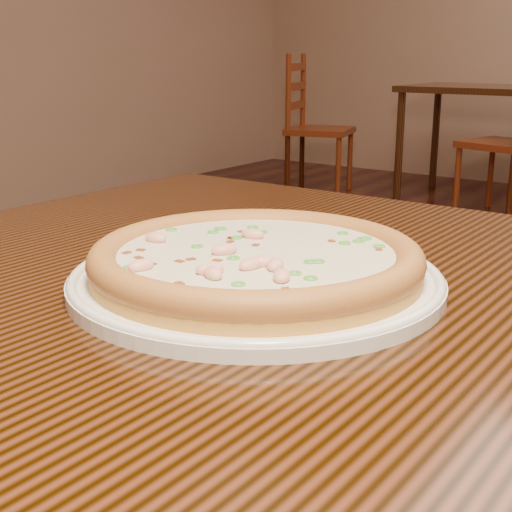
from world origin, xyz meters
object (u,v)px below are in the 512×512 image
Objects in this scene: plate at (256,278)px; bg_table_left at (486,101)px; pizza at (256,259)px; chair_a at (312,129)px; chair_b at (512,144)px; hero_table at (392,398)px.

plate is 4.34m from bg_table_left.
plate is 1.12× the size of pizza.
chair_a is 1.39m from chair_b.
pizza is at bearing -76.60° from chair_b.
chair_b is (1.39, -0.01, 0.00)m from chair_a.
hero_table is at bearing -74.69° from chair_b.
pizza is at bearing -157.23° from hero_table.
chair_a is at bearing 179.47° from chair_b.
hero_table is 4.32m from bg_table_left.
plate is 0.35× the size of bg_table_left.
bg_table_left is at bearing 106.20° from pizza.
plate is at bearing -157.38° from hero_table.
plate reaches higher than bg_table_left.
chair_a is 1.00× the size of chair_b.
chair_a and chair_b have the same top height.
chair_a is (-1.08, -0.38, -0.22)m from bg_table_left.
chair_a reaches higher than hero_table.
bg_table_left is (-1.21, 4.16, -0.12)m from pizza.
plate is 3.89m from chair_b.
chair_b is at bearing 103.40° from plate.
bg_table_left is 1.05× the size of chair_a.
chair_b is at bearing 105.31° from hero_table.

